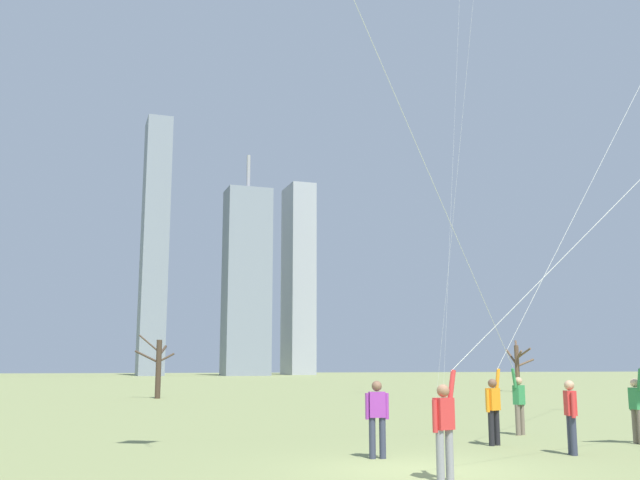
{
  "coord_description": "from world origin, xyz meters",
  "views": [
    {
      "loc": [
        -6.35,
        -12.95,
        1.93
      ],
      "look_at": [
        0.0,
        6.0,
        5.39
      ],
      "focal_mm": 41.02,
      "sensor_mm": 36.0,
      "label": 1
    }
  ],
  "objects_px": {
    "kite_flyer_midfield_center_teal": "(549,304)",
    "distant_kite_high_overhead_blue": "(458,32)",
    "kite_flyer_foreground_left_yellow": "(535,319)",
    "bare_tree_center": "(158,366)",
    "bystander_watching_nearby": "(377,415)",
    "bystander_strolling_midfield": "(571,413)",
    "kite_flyer_far_back_white": "(489,330)",
    "bare_tree_leftmost": "(518,364)"
  },
  "relations": [
    {
      "from": "kite_flyer_far_back_white",
      "to": "distant_kite_high_overhead_blue",
      "type": "bearing_deg",
      "value": 61.05
    },
    {
      "from": "kite_flyer_far_back_white",
      "to": "bare_tree_leftmost",
      "type": "height_order",
      "value": "kite_flyer_far_back_white"
    },
    {
      "from": "kite_flyer_midfield_center_teal",
      "to": "bystander_watching_nearby",
      "type": "relative_size",
      "value": 5.8
    },
    {
      "from": "kite_flyer_foreground_left_yellow",
      "to": "kite_flyer_midfield_center_teal",
      "type": "xyz_separation_m",
      "value": [
        -3.09,
        -4.86,
        -0.08
      ]
    },
    {
      "from": "bystander_watching_nearby",
      "to": "bare_tree_leftmost",
      "type": "xyz_separation_m",
      "value": [
        26.35,
        34.47,
        1.18
      ]
    },
    {
      "from": "distant_kite_high_overhead_blue",
      "to": "bystander_strolling_midfield",
      "type": "bearing_deg",
      "value": -116.28
    },
    {
      "from": "bystander_strolling_midfield",
      "to": "bare_tree_center",
      "type": "xyz_separation_m",
      "value": [
        -5.61,
        31.81,
        1.06
      ]
    },
    {
      "from": "kite_flyer_foreground_left_yellow",
      "to": "bare_tree_leftmost",
      "type": "xyz_separation_m",
      "value": [
        21.24,
        32.98,
        -1.05
      ]
    },
    {
      "from": "distant_kite_high_overhead_blue",
      "to": "kite_flyer_far_back_white",
      "type": "bearing_deg",
      "value": -118.95
    },
    {
      "from": "distant_kite_high_overhead_blue",
      "to": "bare_tree_leftmost",
      "type": "relative_size",
      "value": 7.63
    },
    {
      "from": "kite_flyer_midfield_center_teal",
      "to": "bystander_watching_nearby",
      "type": "bearing_deg",
      "value": 120.94
    },
    {
      "from": "bystander_strolling_midfield",
      "to": "bystander_watching_nearby",
      "type": "bearing_deg",
      "value": 169.95
    },
    {
      "from": "bare_tree_leftmost",
      "to": "distant_kite_high_overhead_blue",
      "type": "bearing_deg",
      "value": -144.96
    },
    {
      "from": "kite_flyer_midfield_center_teal",
      "to": "bare_tree_center",
      "type": "relative_size",
      "value": 2.45
    },
    {
      "from": "bare_tree_center",
      "to": "kite_flyer_midfield_center_teal",
      "type": "bearing_deg",
      "value": -84.52
    },
    {
      "from": "kite_flyer_far_back_white",
      "to": "bystander_watching_nearby",
      "type": "height_order",
      "value": "kite_flyer_far_back_white"
    },
    {
      "from": "bystander_watching_nearby",
      "to": "distant_kite_high_overhead_blue",
      "type": "distance_m",
      "value": 43.32
    },
    {
      "from": "bystander_strolling_midfield",
      "to": "bare_tree_leftmost",
      "type": "height_order",
      "value": "bare_tree_leftmost"
    },
    {
      "from": "kite_flyer_foreground_left_yellow",
      "to": "bystander_strolling_midfield",
      "type": "relative_size",
      "value": 12.5
    },
    {
      "from": "bare_tree_leftmost",
      "to": "kite_flyer_foreground_left_yellow",
      "type": "bearing_deg",
      "value": -122.79
    },
    {
      "from": "bystander_strolling_midfield",
      "to": "bare_tree_leftmost",
      "type": "relative_size",
      "value": 0.41
    },
    {
      "from": "kite_flyer_foreground_left_yellow",
      "to": "bare_tree_leftmost",
      "type": "relative_size",
      "value": 5.12
    },
    {
      "from": "distant_kite_high_overhead_blue",
      "to": "bare_tree_center",
      "type": "distance_m",
      "value": 31.71
    },
    {
      "from": "bare_tree_center",
      "to": "kite_flyer_foreground_left_yellow",
      "type": "bearing_deg",
      "value": -77.81
    },
    {
      "from": "kite_flyer_far_back_white",
      "to": "bare_tree_center",
      "type": "height_order",
      "value": "kite_flyer_far_back_white"
    },
    {
      "from": "kite_flyer_midfield_center_teal",
      "to": "distant_kite_high_overhead_blue",
      "type": "relative_size",
      "value": 0.31
    },
    {
      "from": "kite_flyer_foreground_left_yellow",
      "to": "bare_tree_center",
      "type": "relative_size",
      "value": 5.27
    },
    {
      "from": "bystander_watching_nearby",
      "to": "bare_tree_center",
      "type": "relative_size",
      "value": 0.42
    },
    {
      "from": "kite_flyer_midfield_center_teal",
      "to": "bystander_watching_nearby",
      "type": "xyz_separation_m",
      "value": [
        -2.02,
        3.37,
        -2.15
      ]
    },
    {
      "from": "kite_flyer_midfield_center_teal",
      "to": "distant_kite_high_overhead_blue",
      "type": "height_order",
      "value": "distant_kite_high_overhead_blue"
    },
    {
      "from": "kite_flyer_far_back_white",
      "to": "bystander_strolling_midfield",
      "type": "xyz_separation_m",
      "value": [
        -0.05,
        -3.33,
        -2.0
      ]
    },
    {
      "from": "kite_flyer_far_back_white",
      "to": "bystander_strolling_midfield",
      "type": "bearing_deg",
      "value": -90.81
    },
    {
      "from": "kite_flyer_foreground_left_yellow",
      "to": "bare_tree_center",
      "type": "bearing_deg",
      "value": 102.19
    },
    {
      "from": "kite_flyer_foreground_left_yellow",
      "to": "distant_kite_high_overhead_blue",
      "type": "distance_m",
      "value": 38.89
    },
    {
      "from": "bare_tree_leftmost",
      "to": "bystander_watching_nearby",
      "type": "bearing_deg",
      "value": -127.39
    },
    {
      "from": "kite_flyer_foreground_left_yellow",
      "to": "bystander_strolling_midfield",
      "type": "distance_m",
      "value": 3.27
    },
    {
      "from": "kite_flyer_far_back_white",
      "to": "kite_flyer_midfield_center_teal",
      "type": "xyz_separation_m",
      "value": [
        -2.36,
        -5.94,
        0.15
      ]
    },
    {
      "from": "bystander_strolling_midfield",
      "to": "bare_tree_center",
      "type": "distance_m",
      "value": 32.31
    },
    {
      "from": "bystander_watching_nearby",
      "to": "bare_tree_center",
      "type": "height_order",
      "value": "bare_tree_center"
    },
    {
      "from": "kite_flyer_midfield_center_teal",
      "to": "bystander_strolling_midfield",
      "type": "distance_m",
      "value": 4.09
    },
    {
      "from": "bare_tree_leftmost",
      "to": "kite_flyer_far_back_white",
      "type": "bearing_deg",
      "value": -124.55
    },
    {
      "from": "kite_flyer_midfield_center_teal",
      "to": "kite_flyer_foreground_left_yellow",
      "type": "bearing_deg",
      "value": 57.61
    }
  ]
}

